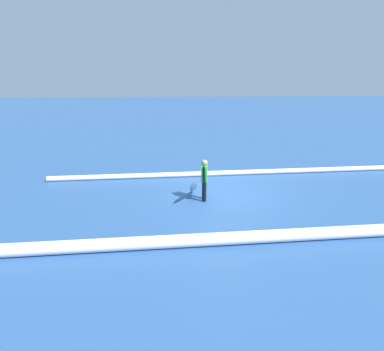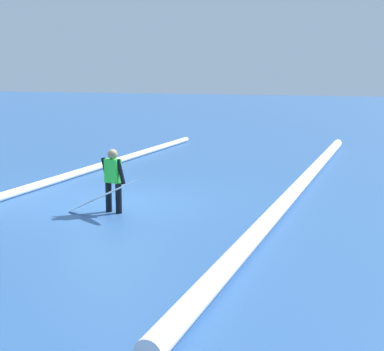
% 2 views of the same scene
% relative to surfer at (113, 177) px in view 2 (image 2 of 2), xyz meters
% --- Properties ---
extents(ground_plane, '(138.94, 138.94, 0.00)m').
position_rel_surfer_xyz_m(ground_plane, '(-0.84, -0.65, -0.79)').
color(ground_plane, '#2A5187').
extents(surfer, '(0.26, 0.63, 1.41)m').
position_rel_surfer_xyz_m(surfer, '(0.00, 0.00, 0.00)').
color(surfer, black).
rests_on(surfer, ground_plane).
extents(surfboard, '(0.35, 1.84, 0.91)m').
position_rel_surfer_xyz_m(surfboard, '(0.37, -0.07, -0.35)').
color(surfboard, white).
rests_on(surfboard, ground_plane).
extents(wave_crest_foreground, '(18.85, 0.70, 0.21)m').
position_rel_surfer_xyz_m(wave_crest_foreground, '(-3.43, -3.17, -0.68)').
color(wave_crest_foreground, white).
rests_on(wave_crest_foreground, ground_plane).
extents(wave_crest_midground, '(19.10, 0.70, 0.33)m').
position_rel_surfer_xyz_m(wave_crest_midground, '(-3.75, 3.42, -0.63)').
color(wave_crest_midground, white).
rests_on(wave_crest_midground, ground_plane).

